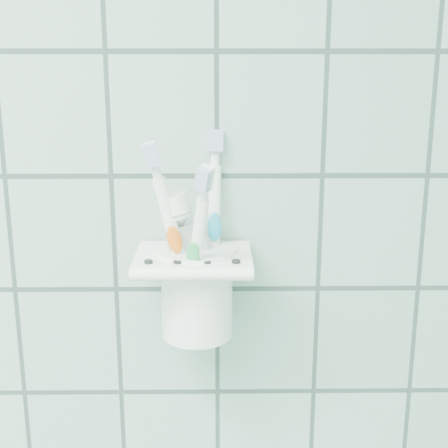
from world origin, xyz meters
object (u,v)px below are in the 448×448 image
(toothbrush_orange, at_px, (184,239))
(toothpaste_tube, at_px, (211,251))
(toothbrush_pink, at_px, (198,236))
(cup, at_px, (197,289))
(holder_bracket, at_px, (194,260))
(toothbrush_blue, at_px, (211,233))

(toothbrush_orange, distance_m, toothpaste_tube, 0.03)
(toothbrush_orange, xyz_separation_m, toothpaste_tube, (0.03, -0.00, -0.01))
(toothbrush_orange, bearing_deg, toothbrush_pink, 0.40)
(toothpaste_tube, bearing_deg, cup, 144.00)
(toothbrush_pink, bearing_deg, toothpaste_tube, 14.55)
(holder_bracket, bearing_deg, toothpaste_tube, -6.16)
(toothbrush_blue, bearing_deg, toothbrush_orange, 164.23)
(cup, relative_size, toothbrush_blue, 0.46)
(toothbrush_blue, bearing_deg, holder_bracket, 162.68)
(holder_bracket, distance_m, toothbrush_pink, 0.03)
(cup, xyz_separation_m, toothbrush_orange, (-0.01, -0.00, 0.05))
(cup, xyz_separation_m, toothpaste_tube, (0.01, -0.01, 0.04))
(toothbrush_pink, distance_m, toothbrush_orange, 0.02)
(toothbrush_pink, relative_size, toothbrush_blue, 0.97)
(holder_bracket, xyz_separation_m, cup, (0.00, 0.00, -0.03))
(toothbrush_blue, xyz_separation_m, toothbrush_orange, (-0.03, 0.00, -0.01))
(holder_bracket, relative_size, toothbrush_pink, 0.58)
(toothbrush_pink, xyz_separation_m, toothbrush_orange, (-0.01, 0.01, -0.00))
(cup, bearing_deg, holder_bracket, -128.47)
(holder_bracket, distance_m, toothbrush_blue, 0.03)
(toothbrush_blue, bearing_deg, toothbrush_pink, -173.04)
(holder_bracket, xyz_separation_m, toothbrush_orange, (-0.01, 0.00, 0.02))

